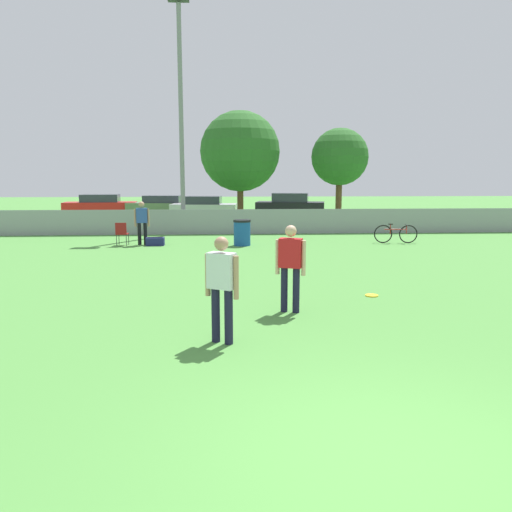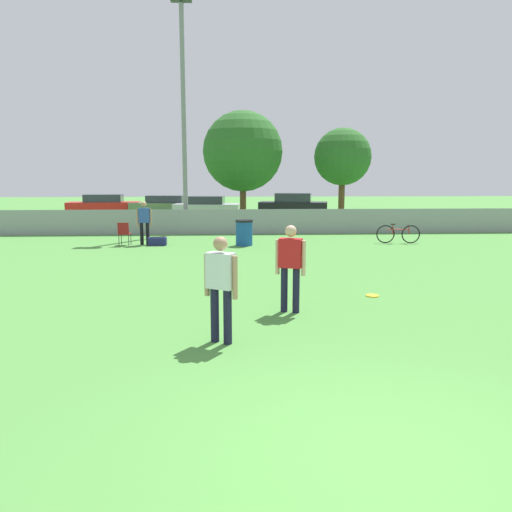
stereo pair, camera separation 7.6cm
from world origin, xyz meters
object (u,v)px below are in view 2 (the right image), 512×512
(frisbee_disc, at_px, (372,296))
(bicycle_sideline, at_px, (398,234))
(trash_bin, at_px, (244,233))
(parked_car_dark, at_px, (293,205))
(parked_car_silver, at_px, (207,207))
(tree_far_right, at_px, (343,157))
(parked_car_olive, at_px, (166,205))
(folding_chair_sideline, at_px, (124,232))
(spectator_in_blue, at_px, (144,220))
(player_defender_red, at_px, (290,262))
(light_pole, at_px, (183,99))
(player_receiver_white, at_px, (221,282))
(gear_bag_sideline, at_px, (157,241))
(tree_near_pole, at_px, (243,152))
(parked_car_red, at_px, (104,205))

(frisbee_disc, height_order, bicycle_sideline, bicycle_sideline)
(trash_bin, height_order, parked_car_dark, parked_car_dark)
(frisbee_disc, bearing_deg, parked_car_silver, 101.99)
(tree_far_right, bearing_deg, parked_car_olive, 144.04)
(folding_chair_sideline, bearing_deg, parked_car_silver, -99.05)
(spectator_in_blue, relative_size, parked_car_olive, 0.34)
(player_defender_red, relative_size, parked_car_olive, 0.35)
(folding_chair_sideline, bearing_deg, frisbee_disc, 132.12)
(light_pole, height_order, spectator_in_blue, light_pole)
(spectator_in_blue, height_order, folding_chair_sideline, spectator_in_blue)
(spectator_in_blue, bearing_deg, parked_car_silver, -104.30)
(light_pole, xyz_separation_m, bicycle_sideline, (8.40, -4.02, -5.49))
(spectator_in_blue, distance_m, folding_chair_sideline, 0.86)
(player_receiver_white, xyz_separation_m, parked_car_silver, (-1.24, 23.60, -0.28))
(player_defender_red, xyz_separation_m, gear_bag_sideline, (-3.80, 9.46, -0.80))
(tree_near_pole, xyz_separation_m, parked_car_red, (-8.96, 7.69, -3.10))
(tree_far_right, height_order, trash_bin, tree_far_right)
(player_defender_red, bearing_deg, tree_near_pole, 111.94)
(tree_near_pole, xyz_separation_m, bicycle_sideline, (5.73, -7.13, -3.42))
(gear_bag_sideline, bearing_deg, player_receiver_white, -77.17)
(folding_chair_sideline, relative_size, bicycle_sideline, 0.52)
(tree_far_right, relative_size, trash_bin, 5.24)
(player_defender_red, distance_m, parked_car_red, 26.11)
(parked_car_dark, bearing_deg, tree_far_right, -62.10)
(tree_near_pole, xyz_separation_m, parked_car_olive, (-4.83, 7.25, -3.12))
(tree_near_pole, bearing_deg, player_receiver_white, -92.64)
(trash_bin, height_order, parked_car_silver, parked_car_silver)
(player_receiver_white, xyz_separation_m, parked_car_olive, (-3.98, 25.62, -0.30))
(parked_car_red, distance_m, parked_car_dark, 12.44)
(tree_far_right, bearing_deg, folding_chair_sideline, -143.33)
(player_receiver_white, distance_m, frisbee_disc, 4.36)
(light_pole, bearing_deg, bicycle_sideline, -25.59)
(tree_far_right, relative_size, parked_car_silver, 1.21)
(frisbee_disc, bearing_deg, bicycle_sideline, 67.91)
(player_receiver_white, relative_size, frisbee_disc, 5.83)
(player_defender_red, relative_size, gear_bag_sideline, 2.50)
(bicycle_sideline, bearing_deg, trash_bin, -171.28)
(player_receiver_white, relative_size, bicycle_sideline, 1.00)
(tree_far_right, distance_m, parked_car_dark, 6.88)
(player_receiver_white, distance_m, trash_bin, 10.98)
(frisbee_disc, bearing_deg, spectator_in_blue, 126.14)
(light_pole, relative_size, parked_car_silver, 2.45)
(parked_car_red, xyz_separation_m, parked_car_olive, (4.13, -0.43, -0.02))
(parked_car_red, bearing_deg, light_pole, -63.68)
(parked_car_red, bearing_deg, parked_car_silver, -23.53)
(trash_bin, relative_size, parked_car_olive, 0.20)
(parked_car_red, relative_size, parked_car_dark, 1.03)
(parked_car_silver, bearing_deg, trash_bin, -76.02)
(light_pole, xyz_separation_m, folding_chair_sideline, (-1.93, -4.10, -5.35))
(parked_car_red, bearing_deg, player_receiver_white, -76.61)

